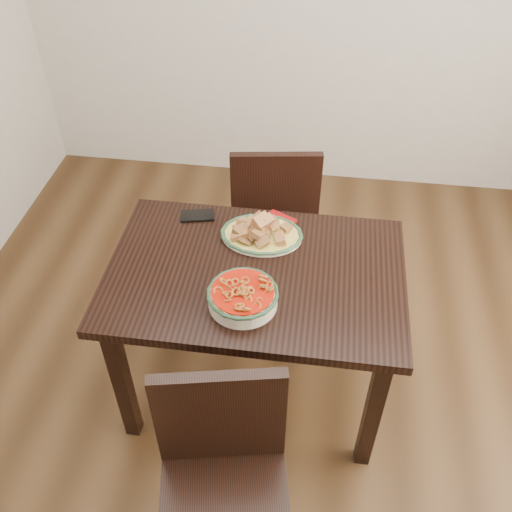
# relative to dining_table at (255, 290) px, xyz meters

# --- Properties ---
(floor) EXTENTS (3.50, 3.50, 0.00)m
(floor) POSITION_rel_dining_table_xyz_m (0.12, 0.02, -0.65)
(floor) COLOR #362211
(floor) RESTS_ON ground
(dining_table) EXTENTS (1.15, 0.76, 0.75)m
(dining_table) POSITION_rel_dining_table_xyz_m (0.00, 0.00, 0.00)
(dining_table) COLOR black
(dining_table) RESTS_ON ground
(chair_far) EXTENTS (0.48, 0.48, 0.89)m
(chair_far) POSITION_rel_dining_table_xyz_m (-0.00, 0.71, -0.15)
(chair_far) COLOR black
(chair_far) RESTS_ON ground
(chair_near) EXTENTS (0.50, 0.50, 0.89)m
(chair_near) POSITION_rel_dining_table_xyz_m (-0.01, -0.70, -0.15)
(chair_near) COLOR black
(chair_near) RESTS_ON ground
(fish_plate) EXTENTS (0.33, 0.26, 0.11)m
(fish_plate) POSITION_rel_dining_table_xyz_m (-0.00, 0.20, 0.15)
(fish_plate) COLOR white
(fish_plate) RESTS_ON dining_table
(noodle_bowl) EXTENTS (0.26, 0.26, 0.08)m
(noodle_bowl) POSITION_rel_dining_table_xyz_m (-0.02, -0.17, 0.15)
(noodle_bowl) COLOR beige
(noodle_bowl) RESTS_ON dining_table
(smartphone) EXTENTS (0.16, 0.11, 0.01)m
(smartphone) POSITION_rel_dining_table_xyz_m (-0.29, 0.30, 0.11)
(smartphone) COLOR black
(smartphone) RESTS_ON dining_table
(napkin) EXTENTS (0.16, 0.15, 0.01)m
(napkin) POSITION_rel_dining_table_xyz_m (0.06, 0.30, 0.11)
(napkin) COLOR maroon
(napkin) RESTS_ON dining_table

